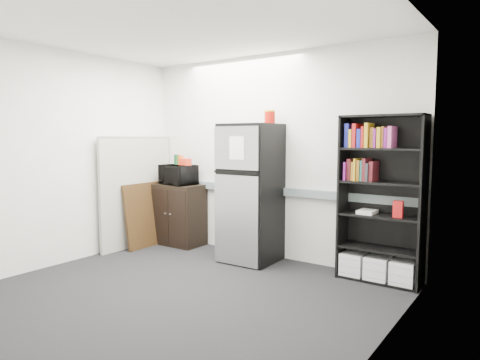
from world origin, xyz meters
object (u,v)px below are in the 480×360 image
Objects in this scene: cubicle_partition at (137,192)px; cabinet at (179,214)px; refrigerator at (251,193)px; bookshelf at (381,200)px; microwave at (178,175)px.

cubicle_partition is 1.78× the size of cabinet.
cubicle_partition is 0.91× the size of refrigerator.
refrigerator reaches higher than cabinet.
cubicle_partition is at bearing -171.94° from bookshelf.
cubicle_partition is 0.71m from cabinet.
refrigerator is at bearing -3.39° from cabinet.
bookshelf is 1.04× the size of refrigerator.
bookshelf is at bearing 8.06° from cubicle_partition.
cabinet is 1.42m from refrigerator.
bookshelf is 3.02m from cabinet.
microwave is at bearing -178.46° from bookshelf.
microwave is (0.45, 0.40, 0.24)m from cubicle_partition.
refrigerator is (-1.63, -0.14, -0.02)m from bookshelf.
cubicle_partition is 1.84m from refrigerator.
bookshelf is 1.63m from refrigerator.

